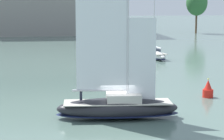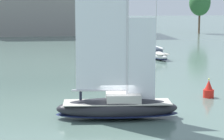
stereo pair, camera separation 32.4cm
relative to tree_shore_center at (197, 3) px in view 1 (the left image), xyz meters
The scene contains 5 objects.
ground_plane 84.81m from the tree_shore_center, 112.55° to the right, with size 400.00×400.00×0.00m, color slate.
tree_shore_center is the anchor object (origin of this frame).
sailboat_main 84.72m from the tree_shore_center, 112.54° to the right, with size 9.28×3.25×12.53m.
sailboat_moored_near_marina 51.53m from the tree_shore_center, 115.45° to the right, with size 2.85×7.31×9.81m.
channel_buoy 76.13m from the tree_shore_center, 107.86° to the right, with size 0.96×0.96×1.76m.
Camera 1 is at (-4.73, -31.12, 8.76)m, focal length 70.00 mm.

